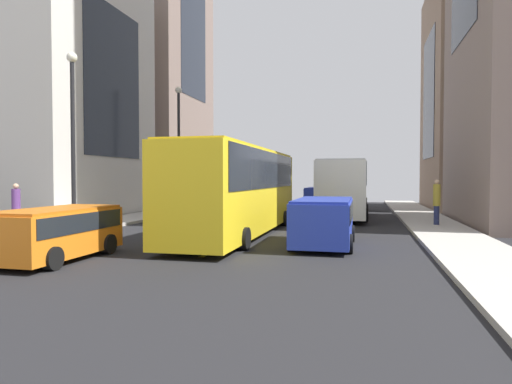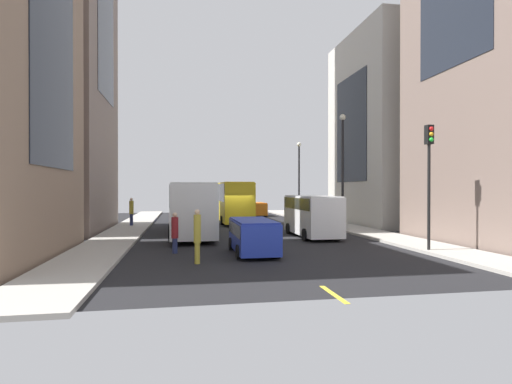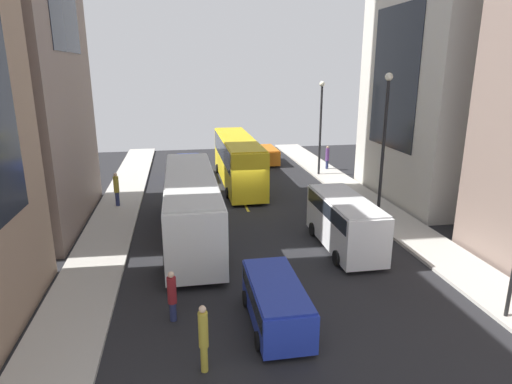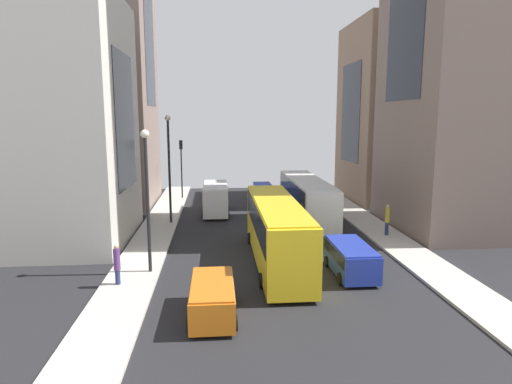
% 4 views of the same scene
% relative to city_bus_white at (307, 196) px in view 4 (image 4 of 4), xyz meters
% --- Properties ---
extents(ground_plane, '(42.91, 42.91, 0.00)m').
position_rel_city_bus_white_xyz_m(ground_plane, '(3.60, 4.44, -2.01)').
color(ground_plane, black).
extents(sidewalk_west, '(2.69, 44.00, 0.15)m').
position_rel_city_bus_white_xyz_m(sidewalk_west, '(-4.51, 4.44, -1.93)').
color(sidewalk_west, '#B2ADA3').
rests_on(sidewalk_west, ground).
extents(sidewalk_east, '(2.69, 44.00, 0.15)m').
position_rel_city_bus_white_xyz_m(sidewalk_east, '(11.71, 4.44, -1.93)').
color(sidewalk_east, '#B2ADA3').
rests_on(sidewalk_east, ground).
extents(lane_stripe_0, '(0.16, 2.00, 0.01)m').
position_rel_city_bus_white_xyz_m(lane_stripe_0, '(3.60, -16.56, -2.00)').
color(lane_stripe_0, yellow).
rests_on(lane_stripe_0, ground).
extents(lane_stripe_1, '(0.16, 2.00, 0.01)m').
position_rel_city_bus_white_xyz_m(lane_stripe_1, '(3.60, -6.06, -2.00)').
color(lane_stripe_1, yellow).
rests_on(lane_stripe_1, ground).
extents(lane_stripe_2, '(0.16, 2.00, 0.01)m').
position_rel_city_bus_white_xyz_m(lane_stripe_2, '(3.60, 4.44, -2.00)').
color(lane_stripe_2, yellow).
rests_on(lane_stripe_2, ground).
extents(lane_stripe_3, '(0.16, 2.00, 0.01)m').
position_rel_city_bus_white_xyz_m(lane_stripe_3, '(3.60, 14.94, -2.00)').
color(lane_stripe_3, yellow).
rests_on(lane_stripe_3, ground).
extents(building_west_0, '(9.77, 10.71, 17.36)m').
position_rel_city_bus_white_xyz_m(building_west_0, '(-10.89, -8.68, 6.67)').
color(building_west_0, '#937760').
rests_on(building_west_0, ground).
extents(building_east_1, '(9.97, 10.83, 16.08)m').
position_rel_city_bus_white_xyz_m(building_east_1, '(18.19, 4.59, 6.03)').
color(building_east_1, beige).
rests_on(building_east_1, ground).
extents(city_bus_white, '(2.80, 12.37, 3.35)m').
position_rel_city_bus_white_xyz_m(city_bus_white, '(0.00, 0.00, 0.00)').
color(city_bus_white, silver).
rests_on(city_bus_white, ground).
extents(streetcar_yellow, '(2.70, 12.44, 3.59)m').
position_rel_city_bus_white_xyz_m(streetcar_yellow, '(3.88, 10.49, 0.11)').
color(streetcar_yellow, yellow).
rests_on(streetcar_yellow, ground).
extents(delivery_van_white, '(2.25, 6.03, 2.58)m').
position_rel_city_bus_white_xyz_m(delivery_van_white, '(7.38, -2.99, -0.49)').
color(delivery_van_white, white).
rests_on(delivery_van_white, ground).
extents(car_orange_0, '(1.98, 4.19, 1.51)m').
position_rel_city_bus_white_xyz_m(car_orange_0, '(7.50, 17.36, -1.12)').
color(car_orange_0, orange).
rests_on(car_orange_0, ground).
extents(car_blue_1, '(1.91, 4.34, 1.59)m').
position_rel_city_bus_white_xyz_m(car_blue_1, '(2.60, -8.98, -1.07)').
color(car_blue_1, '#2338AD').
rests_on(car_blue_1, ground).
extents(car_blue_2, '(2.06, 4.40, 1.66)m').
position_rel_city_bus_white_xyz_m(car_blue_2, '(0.20, 12.90, -1.03)').
color(car_blue_2, '#2338AD').
rests_on(car_blue_2, ground).
extents(pedestrian_crossing_mid, '(0.32, 0.32, 1.90)m').
position_rel_city_bus_white_xyz_m(pedestrian_crossing_mid, '(-0.96, -8.13, -1.00)').
color(pedestrian_crossing_mid, navy).
rests_on(pedestrian_crossing_mid, ground).
extents(pedestrian_waiting_curb, '(0.32, 0.32, 2.02)m').
position_rel_city_bus_white_xyz_m(pedestrian_waiting_curb, '(12.20, 13.61, -0.79)').
color(pedestrian_waiting_curb, navy).
rests_on(pedestrian_waiting_curb, ground).
extents(pedestrian_walking_far, '(0.34, 0.34, 2.16)m').
position_rel_city_bus_white_xyz_m(pedestrian_walking_far, '(-4.56, 5.73, -0.70)').
color(pedestrian_walking_far, navy).
rests_on(pedestrian_walking_far, ground).
extents(pedestrian_crossing_near, '(0.29, 0.29, 2.18)m').
position_rel_city_bus_white_xyz_m(pedestrian_crossing_near, '(-0.03, -11.05, -0.83)').
color(pedestrian_crossing_near, gold).
rests_on(pedestrian_crossing_near, ground).
extents(traffic_light_near_corner, '(0.32, 0.44, 5.84)m').
position_rel_city_bus_white_xyz_m(traffic_light_near_corner, '(10.77, -10.16, 2.21)').
color(traffic_light_near_corner, black).
rests_on(traffic_light_near_corner, ground).
extents(streetlamp_near, '(0.44, 0.44, 8.30)m').
position_rel_city_bus_white_xyz_m(streetlamp_near, '(10.87, 0.55, 3.12)').
color(streetlamp_near, black).
rests_on(streetlamp_near, ground).
extents(streetlamp_far, '(0.44, 0.44, 7.54)m').
position_rel_city_bus_white_xyz_m(streetlamp_far, '(10.87, 11.83, 2.72)').
color(streetlamp_far, black).
rests_on(streetlamp_far, ground).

